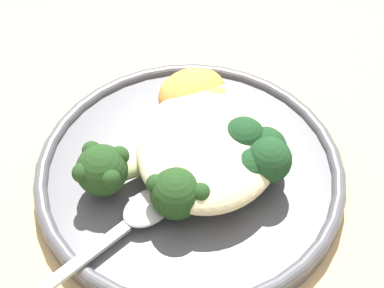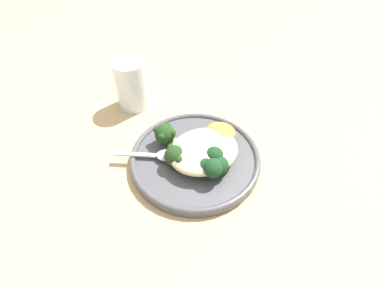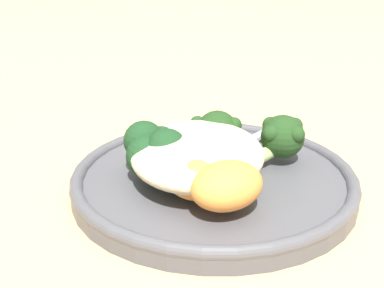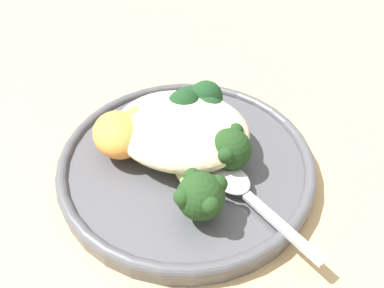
{
  "view_description": "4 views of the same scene",
  "coord_description": "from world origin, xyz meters",
  "px_view_note": "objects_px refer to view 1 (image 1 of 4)",
  "views": [
    {
      "loc": [
        0.32,
        0.06,
        0.44
      ],
      "look_at": [
        -0.02,
        -0.02,
        0.03
      ],
      "focal_mm": 60.0,
      "sensor_mm": 36.0,
      "label": 1
    },
    {
      "loc": [
        0.19,
        0.32,
        0.46
      ],
      "look_at": [
        -0.01,
        -0.04,
        0.04
      ],
      "focal_mm": 28.0,
      "sensor_mm": 36.0,
      "label": 2
    },
    {
      "loc": [
        -0.44,
        -0.04,
        0.23
      ],
      "look_at": [
        -0.02,
        -0.0,
        0.05
      ],
      "focal_mm": 50.0,
      "sensor_mm": 36.0,
      "label": 3
    },
    {
      "loc": [
        0.09,
        -0.27,
        0.29
      ],
      "look_at": [
        0.0,
        -0.03,
        0.05
      ],
      "focal_mm": 35.0,
      "sensor_mm": 36.0,
      "label": 4
    }
  ],
  "objects_px": {
    "plate": "(190,174)",
    "broccoli_stalk_3": "(229,134)",
    "sweet_potato_chunk_0": "(192,93)",
    "kale_tuft": "(251,156)",
    "broccoli_stalk_0": "(113,167)",
    "sweet_potato_chunk_1": "(216,108)",
    "quinoa_mound": "(209,145)",
    "broccoli_stalk_2": "(217,159)",
    "spoon": "(135,218)",
    "broccoli_stalk_1": "(178,187)"
  },
  "relations": [
    {
      "from": "plate",
      "to": "broccoli_stalk_2",
      "type": "xyz_separation_m",
      "value": [
        -0.0,
        0.02,
        0.02
      ]
    },
    {
      "from": "plate",
      "to": "kale_tuft",
      "type": "distance_m",
      "value": 0.06
    },
    {
      "from": "broccoli_stalk_2",
      "to": "kale_tuft",
      "type": "height_order",
      "value": "kale_tuft"
    },
    {
      "from": "broccoli_stalk_0",
      "to": "sweet_potato_chunk_0",
      "type": "xyz_separation_m",
      "value": [
        -0.1,
        0.04,
        -0.0
      ]
    },
    {
      "from": "quinoa_mound",
      "to": "broccoli_stalk_3",
      "type": "distance_m",
      "value": 0.03
    },
    {
      "from": "sweet_potato_chunk_0",
      "to": "spoon",
      "type": "distance_m",
      "value": 0.13
    },
    {
      "from": "broccoli_stalk_1",
      "to": "kale_tuft",
      "type": "height_order",
      "value": "kale_tuft"
    },
    {
      "from": "broccoli_stalk_1",
      "to": "kale_tuft",
      "type": "relative_size",
      "value": 1.59
    },
    {
      "from": "quinoa_mound",
      "to": "broccoli_stalk_0",
      "type": "bearing_deg",
      "value": -60.38
    },
    {
      "from": "sweet_potato_chunk_1",
      "to": "spoon",
      "type": "distance_m",
      "value": 0.12
    },
    {
      "from": "kale_tuft",
      "to": "spoon",
      "type": "height_order",
      "value": "kale_tuft"
    },
    {
      "from": "quinoa_mound",
      "to": "sweet_potato_chunk_1",
      "type": "bearing_deg",
      "value": -175.24
    },
    {
      "from": "quinoa_mound",
      "to": "broccoli_stalk_1",
      "type": "xyz_separation_m",
      "value": [
        0.05,
        -0.01,
        -0.0
      ]
    },
    {
      "from": "broccoli_stalk_2",
      "to": "sweet_potato_chunk_0",
      "type": "bearing_deg",
      "value": 145.54
    },
    {
      "from": "broccoli_stalk_1",
      "to": "broccoli_stalk_3",
      "type": "height_order",
      "value": "broccoli_stalk_1"
    },
    {
      "from": "broccoli_stalk_2",
      "to": "broccoli_stalk_3",
      "type": "xyz_separation_m",
      "value": [
        -0.03,
        0.0,
        0.0
      ]
    },
    {
      "from": "sweet_potato_chunk_1",
      "to": "plate",
      "type": "bearing_deg",
      "value": -10.7
    },
    {
      "from": "sweet_potato_chunk_1",
      "to": "quinoa_mound",
      "type": "bearing_deg",
      "value": 4.76
    },
    {
      "from": "broccoli_stalk_0",
      "to": "sweet_potato_chunk_1",
      "type": "relative_size",
      "value": 1.87
    },
    {
      "from": "broccoli_stalk_0",
      "to": "kale_tuft",
      "type": "xyz_separation_m",
      "value": [
        -0.03,
        0.1,
        0.0
      ]
    },
    {
      "from": "quinoa_mound",
      "to": "broccoli_stalk_3",
      "type": "bearing_deg",
      "value": 150.68
    },
    {
      "from": "plate",
      "to": "sweet_potato_chunk_0",
      "type": "relative_size",
      "value": 4.18
    },
    {
      "from": "broccoli_stalk_2",
      "to": "sweet_potato_chunk_1",
      "type": "height_order",
      "value": "sweet_potato_chunk_1"
    },
    {
      "from": "plate",
      "to": "broccoli_stalk_3",
      "type": "distance_m",
      "value": 0.05
    },
    {
      "from": "broccoli_stalk_2",
      "to": "spoon",
      "type": "relative_size",
      "value": 0.66
    },
    {
      "from": "plate",
      "to": "kale_tuft",
      "type": "xyz_separation_m",
      "value": [
        -0.01,
        0.05,
        0.03
      ]
    },
    {
      "from": "broccoli_stalk_1",
      "to": "plate",
      "type": "bearing_deg",
      "value": 173.31
    },
    {
      "from": "plate",
      "to": "broccoli_stalk_1",
      "type": "relative_size",
      "value": 2.48
    },
    {
      "from": "kale_tuft",
      "to": "spoon",
      "type": "bearing_deg",
      "value": -49.15
    },
    {
      "from": "spoon",
      "to": "broccoli_stalk_3",
      "type": "bearing_deg",
      "value": -177.38
    },
    {
      "from": "broccoli_stalk_2",
      "to": "sweet_potato_chunk_0",
      "type": "xyz_separation_m",
      "value": [
        -0.06,
        -0.04,
        0.01
      ]
    },
    {
      "from": "sweet_potato_chunk_0",
      "to": "kale_tuft",
      "type": "xyz_separation_m",
      "value": [
        0.06,
        0.06,
        0.0
      ]
    },
    {
      "from": "quinoa_mound",
      "to": "spoon",
      "type": "xyz_separation_m",
      "value": [
        0.07,
        -0.04,
        -0.02
      ]
    },
    {
      "from": "broccoli_stalk_3",
      "to": "sweet_potato_chunk_0",
      "type": "distance_m",
      "value": 0.05
    },
    {
      "from": "broccoli_stalk_3",
      "to": "broccoli_stalk_1",
      "type": "bearing_deg",
      "value": -136.36
    },
    {
      "from": "quinoa_mound",
      "to": "sweet_potato_chunk_0",
      "type": "xyz_separation_m",
      "value": [
        -0.06,
        -0.03,
        -0.0
      ]
    },
    {
      "from": "kale_tuft",
      "to": "spoon",
      "type": "distance_m",
      "value": 0.1
    },
    {
      "from": "broccoli_stalk_3",
      "to": "sweet_potato_chunk_1",
      "type": "bearing_deg",
      "value": 101.41
    },
    {
      "from": "quinoa_mound",
      "to": "sweet_potato_chunk_1",
      "type": "relative_size",
      "value": 2.76
    },
    {
      "from": "broccoli_stalk_3",
      "to": "sweet_potato_chunk_1",
      "type": "relative_size",
      "value": 1.52
    },
    {
      "from": "plate",
      "to": "broccoli_stalk_0",
      "type": "relative_size",
      "value": 2.79
    },
    {
      "from": "plate",
      "to": "broccoli_stalk_3",
      "type": "xyz_separation_m",
      "value": [
        -0.03,
        0.03,
        0.02
      ]
    },
    {
      "from": "broccoli_stalk_2",
      "to": "broccoli_stalk_3",
      "type": "bearing_deg",
      "value": 106.21
    },
    {
      "from": "plate",
      "to": "broccoli_stalk_3",
      "type": "relative_size",
      "value": 3.41
    },
    {
      "from": "quinoa_mound",
      "to": "broccoli_stalk_3",
      "type": "height_order",
      "value": "quinoa_mound"
    },
    {
      "from": "quinoa_mound",
      "to": "kale_tuft",
      "type": "distance_m",
      "value": 0.04
    },
    {
      "from": "spoon",
      "to": "broccoli_stalk_2",
      "type": "bearing_deg",
      "value": 175.55
    },
    {
      "from": "broccoli_stalk_0",
      "to": "broccoli_stalk_1",
      "type": "bearing_deg",
      "value": 129.19
    },
    {
      "from": "sweet_potato_chunk_1",
      "to": "sweet_potato_chunk_0",
      "type": "bearing_deg",
      "value": -115.76
    },
    {
      "from": "sweet_potato_chunk_0",
      "to": "broccoli_stalk_3",
      "type": "bearing_deg",
      "value": 50.09
    }
  ]
}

